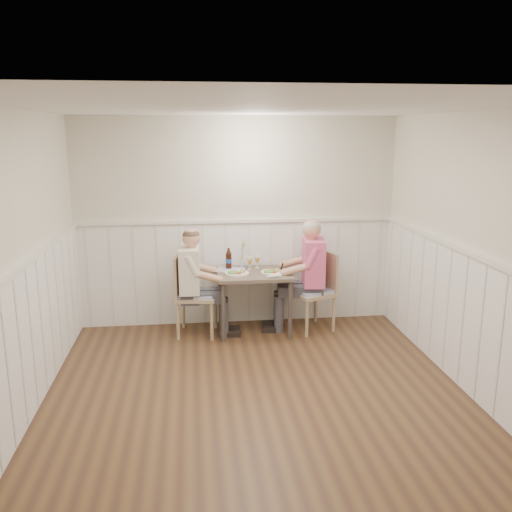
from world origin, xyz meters
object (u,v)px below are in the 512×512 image
Objects in this scene: beer_bottle at (229,260)px; grass_vase at (241,254)px; chair_left at (191,292)px; chair_right at (316,288)px; diner_cream at (194,291)px; man_in_pink at (309,284)px; dining_table at (254,281)px.

grass_vase reaches higher than beer_bottle.
beer_bottle reaches higher than chair_left.
diner_cream is at bearing -178.14° from chair_right.
man_in_pink reaches higher than diner_cream.
chair_left reaches higher than dining_table.
chair_left is at bearing -179.71° from chair_right.
man_in_pink is at bearing -13.32° from beer_bottle.
beer_bottle is (-1.06, 0.21, 0.34)m from chair_right.
beer_bottle reaches higher than dining_table.
chair_left is at bearing -154.98° from grass_vase.
chair_left is 1.44m from man_in_pink.
chair_right is 0.69× the size of man_in_pink.
dining_table is 2.45× the size of grass_vase.
dining_table is 0.42m from grass_vase.
dining_table is 0.90× the size of chair_left.
dining_table is at bearing -37.19° from beer_bottle.
chair_right is 3.70× the size of beer_bottle.
dining_table is at bearing -67.34° from grass_vase.
beer_bottle is (-0.29, 0.22, 0.22)m from dining_table.
chair_left is 0.05m from diner_cream.
beer_bottle is 0.72× the size of grass_vase.
diner_cream is 5.09× the size of beer_bottle.
diner_cream is 0.78m from grass_vase.
dining_table is at bearing -0.01° from chair_left.
grass_vase is at bearing 112.66° from dining_table.
diner_cream reaches higher than chair_right.
man_in_pink is 1.05× the size of diner_cream.
beer_bottle is (0.44, 0.26, 0.31)m from diner_cream.
diner_cream reaches higher than dining_table.
chair_left reaches higher than chair_right.
diner_cream reaches higher than grass_vase.
man_in_pink is at bearing -0.41° from chair_left.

